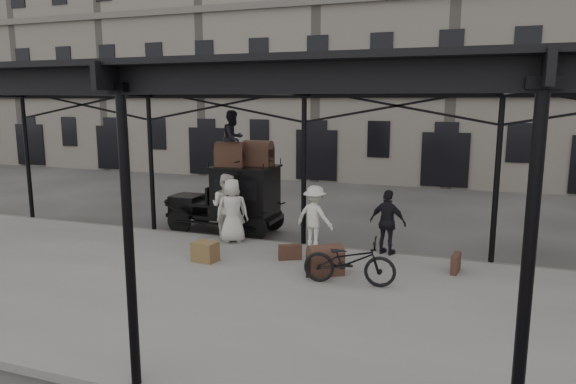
% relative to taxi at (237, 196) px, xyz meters
% --- Properties ---
extents(ground, '(120.00, 120.00, 0.00)m').
position_rel_taxi_xyz_m(ground, '(2.55, -2.97, -1.20)').
color(ground, '#383533').
rests_on(ground, ground).
extents(platform, '(28.00, 8.00, 0.15)m').
position_rel_taxi_xyz_m(platform, '(2.55, -4.97, -1.13)').
color(platform, slate).
rests_on(platform, ground).
extents(canopy, '(22.50, 9.00, 4.74)m').
position_rel_taxi_xyz_m(canopy, '(2.55, -4.69, 3.39)').
color(canopy, black).
rests_on(canopy, ground).
extents(building_frontage, '(64.00, 8.00, 14.00)m').
position_rel_taxi_xyz_m(building_frontage, '(2.55, 15.03, 5.80)').
color(building_frontage, slate).
rests_on(building_frontage, ground).
extents(taxi, '(3.65, 1.55, 2.18)m').
position_rel_taxi_xyz_m(taxi, '(0.00, 0.00, 0.00)').
color(taxi, black).
rests_on(taxi, ground).
extents(porter_left, '(0.66, 0.54, 1.57)m').
position_rel_taxi_xyz_m(porter_left, '(0.51, -1.17, -0.27)').
color(porter_left, beige).
rests_on(porter_left, platform).
extents(porter_midleft, '(1.00, 0.81, 1.94)m').
position_rel_taxi_xyz_m(porter_midleft, '(0.21, -1.17, -0.09)').
color(porter_midleft, beige).
rests_on(porter_midleft, platform).
extents(porter_centre, '(1.07, 0.91, 1.85)m').
position_rel_taxi_xyz_m(porter_centre, '(0.56, -1.45, -0.13)').
color(porter_centre, beige).
rests_on(porter_centre, platform).
extents(porter_official, '(1.09, 0.69, 1.73)m').
position_rel_taxi_xyz_m(porter_official, '(4.95, -1.17, -0.19)').
color(porter_official, black).
rests_on(porter_official, platform).
extents(porter_right, '(1.26, 0.93, 1.74)m').
position_rel_taxi_xyz_m(porter_right, '(2.93, -1.17, -0.19)').
color(porter_right, silver).
rests_on(porter_right, platform).
extents(bicycle, '(2.11, 0.92, 1.08)m').
position_rel_taxi_xyz_m(bicycle, '(4.52, -3.74, -0.52)').
color(bicycle, black).
rests_on(bicycle, platform).
extents(porter_roof, '(0.83, 0.97, 1.72)m').
position_rel_taxi_xyz_m(porter_roof, '(-0.03, -0.10, 1.83)').
color(porter_roof, black).
rests_on(porter_roof, taxi).
extents(steamer_trunk_roof_near, '(0.96, 0.71, 0.64)m').
position_rel_taxi_xyz_m(steamer_trunk_roof_near, '(-0.08, -0.25, 1.29)').
color(steamer_trunk_roof_near, '#462B20').
rests_on(steamer_trunk_roof_near, taxi).
extents(steamer_trunk_roof_far, '(0.91, 0.57, 0.66)m').
position_rel_taxi_xyz_m(steamer_trunk_roof_far, '(0.67, 0.20, 1.31)').
color(steamer_trunk_roof_far, '#462B20').
rests_on(steamer_trunk_roof_far, taxi).
extents(steamer_trunk_platform, '(0.95, 0.86, 0.60)m').
position_rel_taxi_xyz_m(steamer_trunk_platform, '(3.83, -3.27, -0.76)').
color(steamer_trunk_platform, '#462B20').
rests_on(steamer_trunk_platform, platform).
extents(wicker_hamper, '(0.65, 0.52, 0.50)m').
position_rel_taxi_xyz_m(wicker_hamper, '(0.69, -3.34, -0.80)').
color(wicker_hamper, olive).
rests_on(wicker_hamper, platform).
extents(suitcase_upright, '(0.23, 0.61, 0.45)m').
position_rel_taxi_xyz_m(suitcase_upright, '(6.72, -2.09, -0.83)').
color(suitcase_upright, '#462B20').
rests_on(suitcase_upright, platform).
extents(suitcase_flat, '(0.60, 0.42, 0.40)m').
position_rel_taxi_xyz_m(suitcase_flat, '(2.69, -2.50, -0.85)').
color(suitcase_flat, '#462B20').
rests_on(suitcase_flat, platform).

